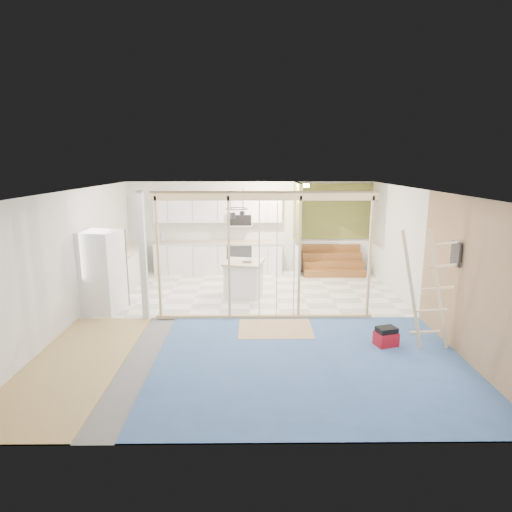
{
  "coord_description": "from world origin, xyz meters",
  "views": [
    {
      "loc": [
        0.05,
        -8.27,
        3.12
      ],
      "look_at": [
        0.14,
        0.6,
        1.18
      ],
      "focal_mm": 30.0,
      "sensor_mm": 36.0,
      "label": 1
    }
  ],
  "objects_px": {
    "ladder": "(429,290)",
    "island": "(244,279)",
    "fridge": "(102,272)",
    "toolbox": "(386,337)"
  },
  "relations": [
    {
      "from": "toolbox",
      "to": "fridge",
      "type": "bearing_deg",
      "value": 144.58
    },
    {
      "from": "island",
      "to": "ladder",
      "type": "distance_m",
      "value": 4.35
    },
    {
      "from": "fridge",
      "to": "toolbox",
      "type": "bearing_deg",
      "value": -5.83
    },
    {
      "from": "fridge",
      "to": "ladder",
      "type": "distance_m",
      "value": 6.4
    },
    {
      "from": "fridge",
      "to": "toolbox",
      "type": "distance_m",
      "value": 5.82
    },
    {
      "from": "island",
      "to": "ladder",
      "type": "height_order",
      "value": "ladder"
    },
    {
      "from": "island",
      "to": "ladder",
      "type": "xyz_separation_m",
      "value": [
        3.16,
        -2.92,
        0.61
      ]
    },
    {
      "from": "ladder",
      "to": "island",
      "type": "bearing_deg",
      "value": 159.75
    },
    {
      "from": "toolbox",
      "to": "island",
      "type": "bearing_deg",
      "value": 114.16
    },
    {
      "from": "fridge",
      "to": "ladder",
      "type": "bearing_deg",
      "value": -4.48
    }
  ]
}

